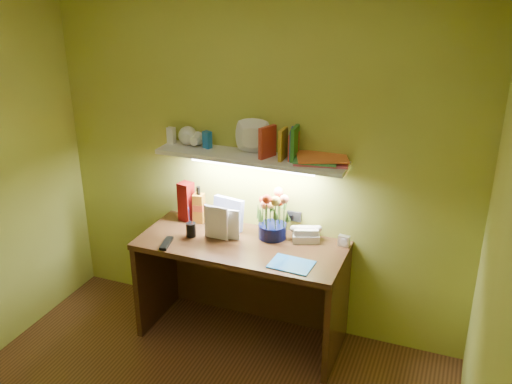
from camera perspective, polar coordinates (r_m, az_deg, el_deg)
desk at (r=4.03m, az=-1.46°, el=-9.86°), size 1.40×0.60×0.75m
flower_bouquet at (r=3.84m, az=1.67°, el=-2.26°), size 0.27×0.27×0.34m
telephone at (r=3.87m, az=5.01°, el=-4.09°), size 0.22×0.19×0.11m
desk_clock at (r=3.83m, az=8.79°, el=-4.85°), size 0.08×0.04×0.08m
whisky_bottle at (r=4.10m, az=-5.73°, el=-1.24°), size 0.08×0.08×0.27m
whisky_box at (r=4.14m, az=-6.99°, el=-0.94°), size 0.11×0.11×0.29m
pen_cup at (r=3.92m, az=-6.54°, el=-3.32°), size 0.09×0.09×0.17m
art_card at (r=4.00m, az=-2.80°, el=-2.17°), size 0.23×0.08×0.23m
tv_remote at (r=3.86m, az=-8.95°, el=-5.09°), size 0.09×0.18×0.02m
blue_folder at (r=3.58m, az=3.56°, el=-7.24°), size 0.28×0.21×0.01m
desk_book_a at (r=3.89m, az=-5.18°, el=-2.84°), size 0.18×0.04×0.24m
desk_book_b at (r=3.88m, az=-3.92°, el=-3.10°), size 0.16×0.03×0.22m
wall_shelf at (r=3.76m, az=-0.05°, el=4.00°), size 1.31×0.35×0.25m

